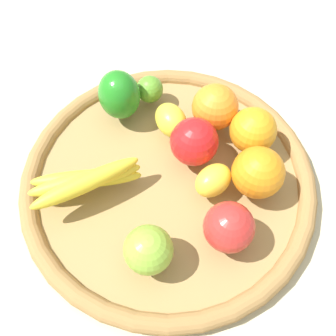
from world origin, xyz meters
The scene contains 13 objects.
ground_plane centered at (0.00, 0.00, 0.00)m, with size 2.40×2.40×0.00m, color #C3B898.
basket centered at (0.00, 0.00, 0.02)m, with size 0.48×0.48×0.03m.
orange_2 centered at (-0.05, -0.13, 0.07)m, with size 0.08×0.08×0.08m, color orange.
orange_1 centered at (0.09, -0.10, 0.07)m, with size 0.08×0.08×0.08m, color orange.
banana_bunch centered at (0.00, 0.13, 0.06)m, with size 0.09×0.17×0.05m.
apple_1 centered at (-0.12, -0.06, 0.07)m, with size 0.07×0.07×0.07m, color red.
apple_0 centered at (-0.13, 0.05, 0.07)m, with size 0.07×0.07×0.07m, color #87B738.
orange_0 centered at (0.03, -0.14, 0.07)m, with size 0.08×0.08×0.08m, color orange.
lime_0 centered at (0.16, 0.00, 0.06)m, with size 0.05×0.05×0.05m, color #59972B.
bell_pepper centered at (0.14, 0.05, 0.08)m, with size 0.08×0.07×0.09m, color #207E1E.
apple_2 centered at (0.03, -0.05, 0.07)m, with size 0.08×0.08×0.08m, color red.
lemon_0 centered at (-0.04, -0.06, 0.06)m, with size 0.06×0.05×0.05m, color yellow.
lemon_1 centered at (0.09, -0.02, 0.06)m, with size 0.07×0.05×0.05m, color yellow.
Camera 1 is at (-0.31, 0.06, 0.58)m, focal length 42.46 mm.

